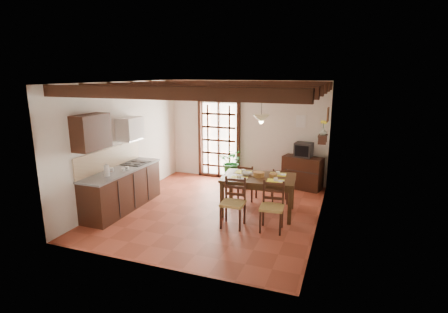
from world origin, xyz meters
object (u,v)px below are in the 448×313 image
at_px(dining_table, 259,181).
at_px(chair_near_left, 233,212).
at_px(kitchen_counter, 123,188).
at_px(sideboard, 302,173).
at_px(chair_far_left, 247,188).
at_px(crt_tv, 304,150).
at_px(pendant_lamp, 261,118).
at_px(chair_near_right, 272,216).
at_px(chair_far_right, 279,191).
at_px(potted_plant, 232,162).

distance_m(dining_table, chair_near_left, 0.97).
distance_m(kitchen_counter, sideboard, 4.57).
distance_m(kitchen_counter, chair_far_left, 2.90).
bearing_deg(chair_far_left, crt_tv, -126.95).
xyz_separation_m(dining_table, chair_near_left, (-0.30, -0.82, -0.42)).
distance_m(dining_table, chair_far_left, 0.99).
height_order(sideboard, crt_tv, crt_tv).
relative_size(chair_far_left, pendant_lamp, 1.04).
bearing_deg(kitchen_counter, chair_near_right, 0.50).
bearing_deg(chair_far_left, chair_near_left, 99.96).
distance_m(chair_far_left, sideboard, 1.74).
bearing_deg(chair_near_left, chair_far_right, 67.22).
relative_size(sideboard, pendant_lamp, 1.20).
relative_size(crt_tv, potted_plant, 0.24).
bearing_deg(pendant_lamp, chair_near_right, -61.25).
relative_size(chair_far_right, sideboard, 0.84).
bearing_deg(chair_near_right, dining_table, 117.31).
height_order(chair_near_left, crt_tv, crt_tv).
xyz_separation_m(chair_far_left, potted_plant, (-0.79, 1.21, 0.29)).
bearing_deg(sideboard, chair_far_left, -117.02).
bearing_deg(dining_table, chair_near_left, -115.99).
relative_size(chair_near_left, chair_far_left, 1.12).
bearing_deg(chair_near_right, chair_far_right, 91.18).
relative_size(kitchen_counter, chair_near_left, 2.30).
relative_size(kitchen_counter, potted_plant, 1.11).
height_order(kitchen_counter, chair_near_right, kitchen_counter).
bearing_deg(kitchen_counter, chair_far_left, 31.60).
bearing_deg(chair_near_right, chair_near_left, -178.76).
relative_size(sideboard, crt_tv, 2.10).
bearing_deg(dining_table, pendant_lamp, 84.15).
distance_m(chair_near_left, sideboard, 3.03).
relative_size(kitchen_counter, sideboard, 2.23).
relative_size(kitchen_counter, crt_tv, 4.68).
bearing_deg(dining_table, crt_tv, 66.11).
relative_size(chair_near_right, chair_far_left, 1.09).
xyz_separation_m(dining_table, chair_far_right, (0.30, 0.82, -0.46)).
relative_size(dining_table, chair_near_left, 1.66).
bearing_deg(chair_near_left, pendant_lamp, 69.32).
xyz_separation_m(chair_far_right, pendant_lamp, (-0.30, -0.72, 1.81)).
xyz_separation_m(chair_near_right, crt_tv, (0.20, 2.79, 0.75)).
bearing_deg(sideboard, chair_near_right, -80.38).
bearing_deg(potted_plant, chair_near_right, -57.56).
distance_m(chair_near_left, potted_plant, 2.95).
distance_m(dining_table, crt_tv, 2.18).
xyz_separation_m(chair_near_left, crt_tv, (0.97, 2.87, 0.74)).
distance_m(dining_table, chair_far_right, 0.99).
distance_m(kitchen_counter, chair_far_right, 3.61).
height_order(chair_far_right, crt_tv, crt_tv).
xyz_separation_m(chair_near_left, chair_near_right, (0.76, 0.08, -0.01)).
bearing_deg(potted_plant, chair_far_right, -36.04).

